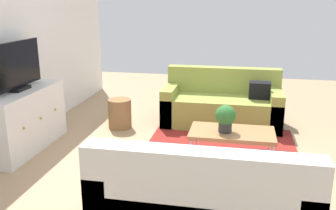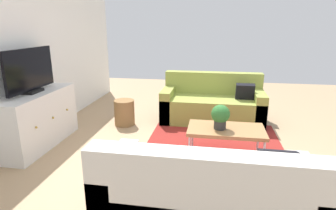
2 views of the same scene
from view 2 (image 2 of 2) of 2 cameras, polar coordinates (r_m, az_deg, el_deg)
ground_plane at (r=3.75m, az=6.97°, el=-10.02°), size 10.00×10.00×0.00m
wall_back at (r=4.30m, az=-29.25°, el=10.21°), size 6.40×0.12×2.70m
area_rug at (r=3.74m, az=9.30°, el=-10.04°), size 2.50×1.90×0.01m
couch_left_side at (r=2.37m, az=8.09°, el=-19.26°), size 0.82×1.73×0.82m
couch_right_side at (r=4.99m, az=9.08°, el=0.10°), size 0.82×1.73×0.82m
coffee_table at (r=3.59m, az=11.82°, el=-5.14°), size 0.54×0.96×0.39m
potted_plant at (r=3.48m, az=10.71°, el=-2.18°), size 0.23×0.23×0.31m
tv_console at (r=4.25m, az=-25.12°, el=-2.70°), size 1.34×0.47×0.77m
flat_screen_tv at (r=4.11m, az=-26.48°, el=6.29°), size 0.95×0.16×0.59m
wicker_basket at (r=4.75m, az=-8.94°, el=-1.54°), size 0.34×0.34×0.43m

